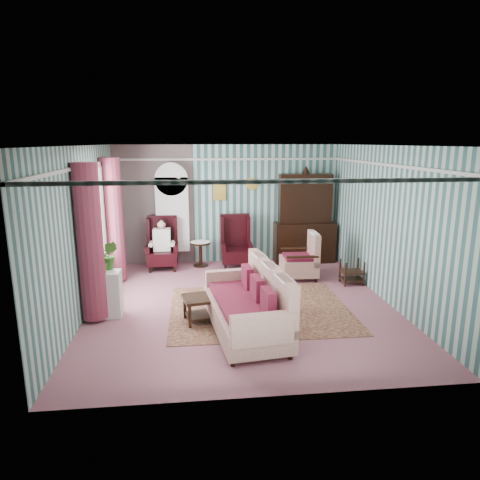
{
  "coord_description": "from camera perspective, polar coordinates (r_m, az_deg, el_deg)",
  "views": [
    {
      "loc": [
        -0.85,
        -7.48,
        2.97
      ],
      "look_at": [
        0.04,
        0.6,
        1.09
      ],
      "focal_mm": 32.0,
      "sensor_mm": 36.0,
      "label": 1
    }
  ],
  "objects": [
    {
      "name": "sofa",
      "position": [
        6.74,
        0.65,
        -7.86
      ],
      "size": [
        1.22,
        2.31,
        1.14
      ],
      "primitive_type": "cube",
      "rotation": [
        0.0,
        0.0,
        1.69
      ],
      "color": "beige",
      "rests_on": "floor"
    },
    {
      "name": "potted_plant_c",
      "position": [
        7.62,
        -18.02,
        -2.8
      ],
      "size": [
        0.26,
        0.26,
        0.35
      ],
      "primitive_type": "imported",
      "rotation": [
        0.0,
        0.0,
        -0.42
      ],
      "color": "#22561A",
      "rests_on": "plant_stand"
    },
    {
      "name": "round_side_table",
      "position": [
        10.43,
        -5.28,
        -1.88
      ],
      "size": [
        0.5,
        0.5,
        0.6
      ],
      "primitive_type": "cylinder",
      "color": "black",
      "rests_on": "floor"
    },
    {
      "name": "floor",
      "position": [
        8.09,
        0.16,
        -8.51
      ],
      "size": [
        6.0,
        6.0,
        0.0
      ],
      "primitive_type": "plane",
      "color": "#99596C",
      "rests_on": "ground"
    },
    {
      "name": "bookcase",
      "position": [
        10.5,
        -8.95,
        2.7
      ],
      "size": [
        0.8,
        0.28,
        2.24
      ],
      "primitive_type": "cube",
      "color": "silver",
      "rests_on": "floor"
    },
    {
      "name": "rug",
      "position": [
        7.85,
        2.62,
        -9.17
      ],
      "size": [
        3.2,
        2.6,
        0.01
      ],
      "primitive_type": "cube",
      "color": "#441617",
      "rests_on": "floor"
    },
    {
      "name": "plant_stand",
      "position": [
        7.78,
        -17.55,
        -6.9
      ],
      "size": [
        0.55,
        0.35,
        0.8
      ],
      "primitive_type": "cube",
      "color": "silver",
      "rests_on": "floor"
    },
    {
      "name": "seated_woman",
      "position": [
        10.24,
        -10.34,
        -0.64
      ],
      "size": [
        0.44,
        0.4,
        1.18
      ],
      "primitive_type": null,
      "color": "white",
      "rests_on": "floor"
    },
    {
      "name": "wingback_right",
      "position": [
        10.25,
        -0.55,
        -0.21
      ],
      "size": [
        0.76,
        0.8,
        1.25
      ],
      "primitive_type": "cube",
      "color": "black",
      "rests_on": "floor"
    },
    {
      "name": "nest_table",
      "position": [
        9.41,
        14.68,
        -4.1
      ],
      "size": [
        0.45,
        0.38,
        0.54
      ],
      "primitive_type": "cube",
      "color": "black",
      "rests_on": "floor"
    },
    {
      "name": "potted_plant_a",
      "position": [
        7.55,
        -17.97,
        -2.82
      ],
      "size": [
        0.37,
        0.33,
        0.38
      ],
      "primitive_type": "imported",
      "rotation": [
        0.0,
        0.0,
        0.1
      ],
      "color": "#1D591C",
      "rests_on": "plant_stand"
    },
    {
      "name": "dresser_hutch",
      "position": [
        10.71,
        8.67,
        3.25
      ],
      "size": [
        1.5,
        0.56,
        2.36
      ],
      "primitive_type": "cube",
      "color": "black",
      "rests_on": "floor"
    },
    {
      "name": "wingback_left",
      "position": [
        10.23,
        -10.35,
        -0.45
      ],
      "size": [
        0.76,
        0.8,
        1.25
      ],
      "primitive_type": "cube",
      "color": "black",
      "rests_on": "floor"
    },
    {
      "name": "potted_plant_b",
      "position": [
        7.71,
        -17.02,
        -1.94
      ],
      "size": [
        0.31,
        0.27,
        0.51
      ],
      "primitive_type": "imported",
      "rotation": [
        0.0,
        0.0,
        -0.15
      ],
      "color": "#1A5219",
      "rests_on": "plant_stand"
    },
    {
      "name": "floral_armchair",
      "position": [
        9.51,
        7.88,
        -2.15
      ],
      "size": [
        0.77,
        0.88,
        1.01
      ],
      "primitive_type": "cube",
      "rotation": [
        0.0,
        0.0,
        1.53
      ],
      "color": "#C4B498",
      "rests_on": "floor"
    },
    {
      "name": "coffee_table",
      "position": [
        7.33,
        -3.84,
        -9.02
      ],
      "size": [
        1.03,
        0.71,
        0.44
      ],
      "primitive_type": "cube",
      "rotation": [
        0.0,
        0.0,
        0.21
      ],
      "color": "black",
      "rests_on": "floor"
    },
    {
      "name": "room_shell",
      "position": [
        7.72,
        -4.56,
        5.81
      ],
      "size": [
        5.53,
        6.02,
        2.91
      ],
      "color": "#34605F",
      "rests_on": "ground"
    }
  ]
}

